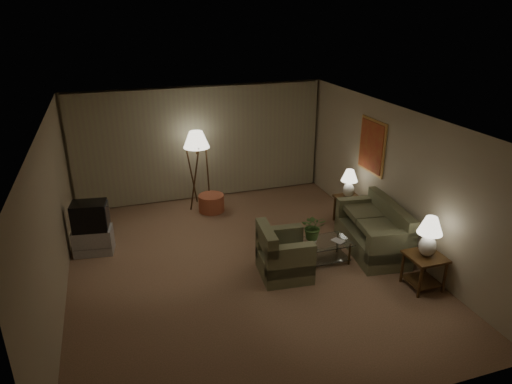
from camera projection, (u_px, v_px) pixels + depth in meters
ground at (243, 266)px, 8.27m from camera, size 7.00×7.00×0.00m
room_shell at (221, 150)px, 8.94m from camera, size 6.04×7.02×2.72m
sofa at (372, 232)px, 8.65m from camera, size 1.96×1.34×0.77m
armchair at (285, 256)px, 7.87m from camera, size 1.03×1.00×0.74m
side_table_near at (424, 265)px, 7.50m from camera, size 0.57×0.57×0.60m
side_table_far at (347, 205)px, 9.79m from camera, size 0.51×0.43×0.60m
table_lamp_near at (429, 233)px, 7.27m from camera, size 0.40×0.40×0.69m
table_lamp_far at (349, 181)px, 9.58m from camera, size 0.35×0.35×0.61m
coffee_table at (320, 249)px, 8.28m from camera, size 1.11×0.61×0.41m
tv_cabinet at (94, 241)px, 8.63m from camera, size 0.84×0.65×0.50m
crt_tv at (90, 216)px, 8.43m from camera, size 0.75×0.62×0.53m
floor_lamp at (198, 168)px, 10.38m from camera, size 0.59×0.59×1.80m
ottoman at (211, 203)px, 10.41m from camera, size 0.72×0.72×0.39m
vase at (313, 240)px, 8.15m from camera, size 0.15×0.15×0.15m
flowers at (314, 224)px, 8.03m from camera, size 0.54×0.51×0.48m
book at (335, 242)px, 8.21m from camera, size 0.24×0.27×0.02m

